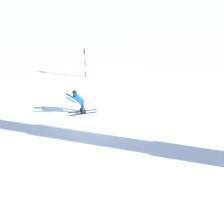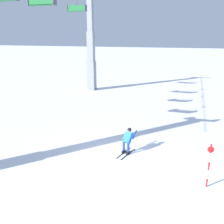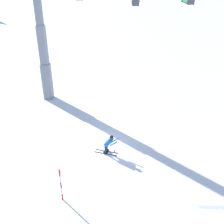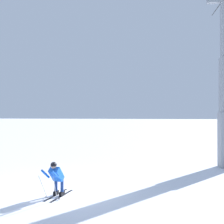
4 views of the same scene
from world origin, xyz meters
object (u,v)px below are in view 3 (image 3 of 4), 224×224
(lift_tower_near, at_px, (44,53))
(chairlift_seat_second, at_px, (135,0))
(trail_marker_pole, at_px, (61,184))
(skier_carving_main, at_px, (109,143))

(lift_tower_near, distance_m, chairlift_seat_second, 9.17)
(trail_marker_pole, bearing_deg, skier_carving_main, 62.04)
(skier_carving_main, height_order, chairlift_seat_second, chairlift_seat_second)
(lift_tower_near, height_order, chairlift_seat_second, lift_tower_near)
(skier_carving_main, distance_m, lift_tower_near, 11.39)
(lift_tower_near, bearing_deg, chairlift_seat_second, 0.00)
(skier_carving_main, xyz_separation_m, lift_tower_near, (-6.45, 8.65, 3.64))
(lift_tower_near, distance_m, trail_marker_pole, 13.96)
(skier_carving_main, distance_m, trail_marker_pole, 4.78)
(skier_carving_main, relative_size, trail_marker_pole, 0.86)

